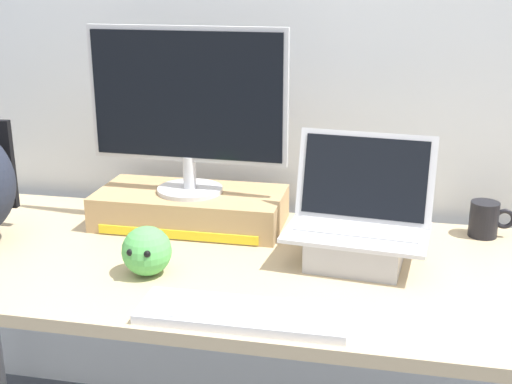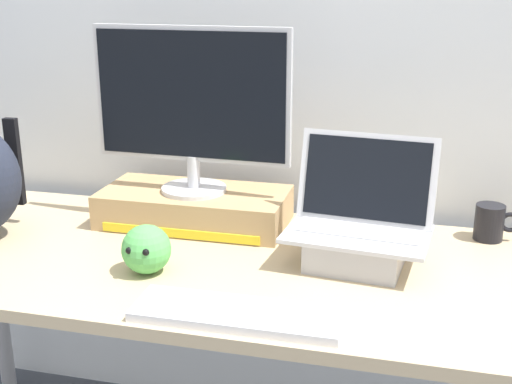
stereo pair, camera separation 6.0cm
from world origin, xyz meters
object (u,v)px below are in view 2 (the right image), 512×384
object	(u,v)px
toner_box_yellow	(195,207)
desktop_monitor	(191,105)
plush_toy	(146,249)
external_keyboard	(237,314)
coffee_mug	(490,222)
open_laptop	(358,237)

from	to	relation	value
toner_box_yellow	desktop_monitor	bearing A→B (deg)	-92.15
desktop_monitor	plush_toy	distance (m)	0.44
external_keyboard	coffee_mug	distance (m)	0.79
external_keyboard	open_laptop	bearing A→B (deg)	58.30
external_keyboard	toner_box_yellow	bearing A→B (deg)	117.17
plush_toy	open_laptop	bearing A→B (deg)	20.46
desktop_monitor	coffee_mug	xyz separation A→B (m)	(0.80, 0.07, -0.29)
desktop_monitor	plush_toy	xyz separation A→B (m)	(-0.00, -0.34, -0.28)
toner_box_yellow	desktop_monitor	distance (m)	0.29
toner_box_yellow	external_keyboard	distance (m)	0.57
open_laptop	desktop_monitor	bearing A→B (deg)	166.90
external_keyboard	plush_toy	distance (m)	0.32
external_keyboard	plush_toy	world-z (taller)	plush_toy
plush_toy	desktop_monitor	bearing A→B (deg)	89.81
open_laptop	external_keyboard	world-z (taller)	open_laptop
desktop_monitor	external_keyboard	xyz separation A→B (m)	(0.27, -0.51, -0.33)
open_laptop	coffee_mug	world-z (taller)	open_laptop
open_laptop	coffee_mug	xyz separation A→B (m)	(0.32, 0.24, -0.02)
external_keyboard	coffee_mug	bearing A→B (deg)	46.96
open_laptop	coffee_mug	bearing A→B (deg)	41.82
desktop_monitor	coffee_mug	bearing A→B (deg)	6.85
desktop_monitor	coffee_mug	distance (m)	0.85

